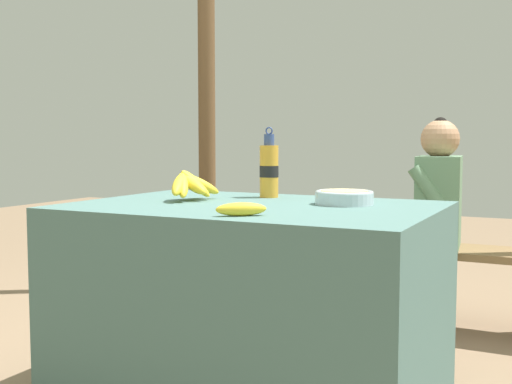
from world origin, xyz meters
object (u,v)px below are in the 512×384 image
water_bottle (269,170)px  seated_vendor (428,209)px  wooden_bench (374,254)px  banana_bunch_ripe (189,184)px  loose_banana_front (241,209)px  serving_bowl (344,196)px  support_post_near (207,83)px  banana_bunch_green (294,226)px

water_bottle → seated_vendor: 0.99m
wooden_bench → seated_vendor: seated_vendor is taller
banana_bunch_ripe → loose_banana_front: banana_bunch_ripe is taller
water_bottle → loose_banana_front: size_ratio=1.90×
water_bottle → seated_vendor: seated_vendor is taller
serving_bowl → support_post_near: size_ratio=0.08×
banana_bunch_green → support_post_near: (-0.71, 0.27, 0.81)m
serving_bowl → seated_vendor: (0.10, 0.98, -0.13)m
banana_bunch_ripe → wooden_bench: 1.27m
seated_vendor → support_post_near: (-1.43, 0.31, 0.68)m
banana_bunch_green → wooden_bench: bearing=-0.2°
loose_banana_front → serving_bowl: bearing=70.6°
banana_bunch_ripe → loose_banana_front: bearing=-40.7°
serving_bowl → support_post_near: support_post_near is taller
wooden_bench → support_post_near: 1.51m
serving_bowl → loose_banana_front: (-0.17, -0.47, -0.01)m
banana_bunch_ripe → water_bottle: (0.21, 0.25, 0.05)m
banana_bunch_green → seated_vendor: bearing=-3.1°
banana_bunch_ripe → seated_vendor: 1.30m
serving_bowl → water_bottle: water_bottle is taller
banana_bunch_ripe → seated_vendor: seated_vendor is taller
seated_vendor → support_post_near: bearing=-18.8°
loose_banana_front → seated_vendor: seated_vendor is taller
wooden_bench → banana_bunch_green: banana_bunch_green is taller
serving_bowl → banana_bunch_green: 1.23m
loose_banana_front → seated_vendor: 1.48m
water_bottle → support_post_near: size_ratio=0.11×
banana_bunch_ripe → wooden_bench: size_ratio=0.16×
wooden_bench → seated_vendor: size_ratio=1.69×
water_bottle → support_post_near: support_post_near is taller
wooden_bench → water_bottle: bearing=-101.4°
banana_bunch_green → support_post_near: support_post_near is taller
loose_banana_front → banana_bunch_green: (-0.46, 1.49, -0.26)m
seated_vendor → support_post_near: support_post_near is taller
support_post_near → loose_banana_front: bearing=-56.3°
banana_bunch_green → support_post_near: size_ratio=0.10×
banana_bunch_green → loose_banana_front: bearing=-72.8°
loose_banana_front → wooden_bench: (-0.01, 1.49, -0.38)m
loose_banana_front → support_post_near: size_ratio=0.06×
banana_bunch_ripe → banana_bunch_green: banana_bunch_ripe is taller
banana_bunch_ripe → banana_bunch_green: 1.18m
banana_bunch_green → support_post_near: 1.11m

